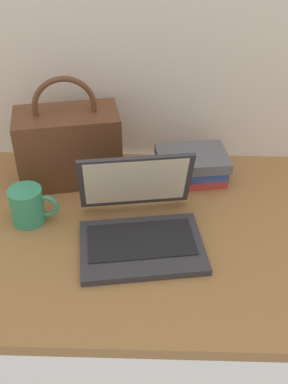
% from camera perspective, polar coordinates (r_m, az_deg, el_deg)
% --- Properties ---
extents(desk, '(1.60, 0.76, 0.03)m').
position_cam_1_polar(desk, '(1.26, 0.14, -4.99)').
color(desk, olive).
rests_on(desk, ground).
extents(laptop, '(0.34, 0.33, 0.21)m').
position_cam_1_polar(laptop, '(1.19, -0.55, -3.91)').
color(laptop, '#2D2D33').
rests_on(laptop, desk).
extents(coffee_mug, '(0.13, 0.09, 0.10)m').
position_cam_1_polar(coffee_mug, '(1.28, -14.08, -1.61)').
color(coffee_mug, '#338C66').
rests_on(coffee_mug, desk).
extents(handbag, '(0.33, 0.22, 0.33)m').
position_cam_1_polar(handbag, '(1.40, -9.24, 5.74)').
color(handbag, '#59331E').
rests_on(handbag, desk).
extents(book_stack, '(0.23, 0.18, 0.09)m').
position_cam_1_polar(book_stack, '(1.42, 5.90, 3.21)').
color(book_stack, '#B23333').
rests_on(book_stack, desk).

